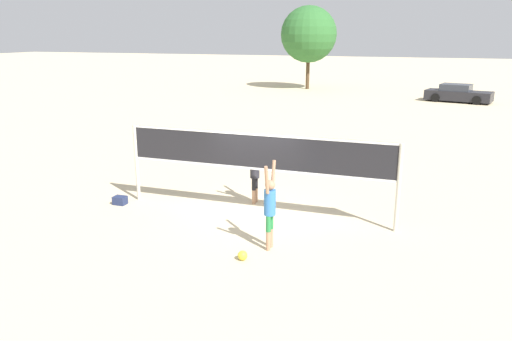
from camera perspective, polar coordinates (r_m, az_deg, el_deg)
ground_plane at (r=14.27m, az=0.00°, el=-4.98°), size 200.00×200.00×0.00m
volleyball_net at (r=13.77m, az=0.00°, el=1.54°), size 7.80×0.11×2.33m
player_spiker at (r=11.67m, az=1.59°, el=-3.90°), size 0.28×0.70×2.12m
player_blocker at (r=14.87m, az=-0.13°, el=-0.01°), size 0.28×0.68×1.95m
volleyball at (r=11.46m, az=-1.55°, el=-9.68°), size 0.22×0.22×0.22m
gear_bag at (r=15.55m, az=-15.28°, el=-3.31°), size 0.38×0.29×0.25m
parked_car_mid at (r=40.49m, az=22.08°, el=8.12°), size 4.94×2.87×1.32m
tree_left_cluster at (r=46.65m, az=6.05°, el=15.21°), size 5.02×5.02×7.38m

